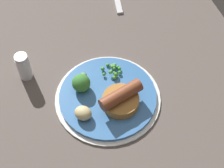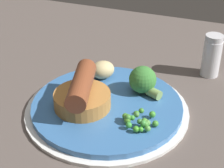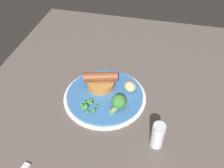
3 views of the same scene
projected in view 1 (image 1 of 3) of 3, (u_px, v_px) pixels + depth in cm
name	position (u px, v px, depth cm)	size (l,w,h in cm)	color
dining_table	(97.00, 89.00, 91.15)	(110.00, 80.00, 3.00)	#564C47
dinner_plate	(108.00, 98.00, 87.25)	(24.70, 24.70, 1.40)	silver
sausage_pudding	(121.00, 99.00, 83.54)	(8.39, 10.56, 5.32)	#AD7538
pea_pile	(113.00, 70.00, 89.83)	(5.20, 4.94, 1.64)	#3D8229
broccoli_floret_near	(81.00, 83.00, 86.14)	(5.63, 4.30, 4.29)	#387A33
potato_chunk_1	(83.00, 113.00, 82.21)	(3.93, 3.38, 2.93)	#CCB77F
salt_shaker	(24.00, 67.00, 88.49)	(3.20, 3.20, 7.56)	silver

